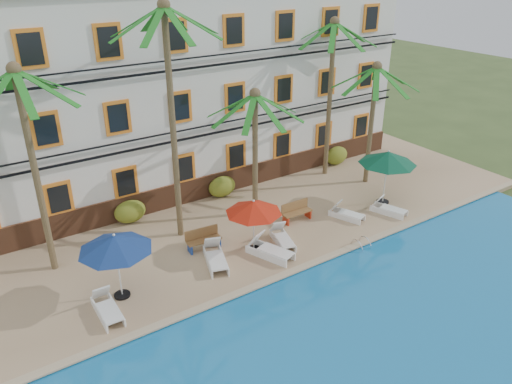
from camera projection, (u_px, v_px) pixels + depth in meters
ground at (293, 261)px, 21.01m from camera, size 100.00×100.00×0.00m
pool_deck at (232, 212)px, 24.70m from camera, size 30.00×12.00×0.25m
swimming_pool at (429, 361)px, 15.72m from camera, size 26.00×12.00×0.20m
pool_coping at (307, 265)px, 20.22m from camera, size 30.00×0.35×0.06m
hotel_building at (180, 87)px, 26.17m from camera, size 25.40×6.44×10.22m
palm_a at (30, 145)px, 17.84m from camera, size 4.41×4.41×8.21m
palm_b at (171, 98)px, 19.81m from camera, size 4.41×4.41×10.00m
palm_c at (255, 134)px, 22.60m from camera, size 4.41×4.41×6.18m
palm_d at (331, 78)px, 26.42m from camera, size 4.41×4.41×8.61m
palm_e at (373, 105)px, 25.90m from camera, size 4.41×4.41×6.59m
shrub_left at (130, 212)px, 23.31m from camera, size 1.50×0.90×1.10m
shrub_mid at (222, 187)px, 25.81m from camera, size 1.50×0.90×1.10m
shrub_right at (336, 156)px, 29.79m from camera, size 1.50×0.90×1.10m
umbrella_blue at (115, 243)px, 17.48m from camera, size 2.67×2.67×2.66m
umbrella_red at (254, 207)px, 20.47m from camera, size 2.39×2.39×2.39m
umbrella_green at (388, 158)px, 24.33m from camera, size 2.86×2.86×2.85m
lounger_a at (107, 308)px, 17.39m from camera, size 0.72×1.89×0.89m
lounger_b at (215, 257)px, 20.26m from camera, size 1.34×2.16×0.96m
lounger_c at (269, 249)px, 20.77m from camera, size 1.41×2.18×0.97m
lounger_d at (282, 238)px, 21.71m from camera, size 1.12×1.89×0.84m
lounger_e at (346, 213)px, 23.79m from camera, size 1.16×1.79×0.80m
lounger_f at (388, 208)px, 24.23m from camera, size 1.16×1.84×0.82m
bench_left at (203, 239)px, 21.26m from camera, size 1.54×0.62×0.93m
bench_right at (296, 211)px, 23.54m from camera, size 1.51×0.51×0.93m
pool_ladder at (361, 246)px, 21.61m from camera, size 0.54×0.74×0.74m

